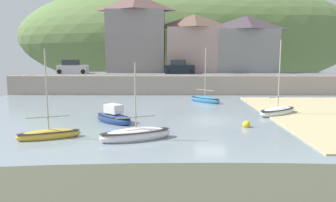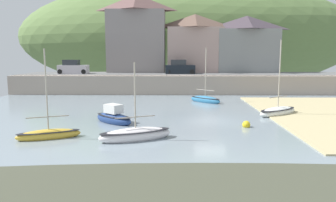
% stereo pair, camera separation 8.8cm
% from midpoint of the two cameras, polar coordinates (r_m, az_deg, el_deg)
% --- Properties ---
extents(ground, '(48.00, 41.00, 0.61)m').
position_cam_midpoint_polar(ground, '(17.59, 15.60, -9.13)').
color(ground, gray).
extents(quay_seawall, '(48.00, 9.40, 2.40)m').
position_cam_midpoint_polar(quay_seawall, '(43.55, 4.83, 3.07)').
color(quay_seawall, '#A09081').
rests_on(quay_seawall, ground).
extents(hillside_backdrop, '(80.00, 44.00, 25.45)m').
position_cam_midpoint_polar(hillside_backdrop, '(81.12, 3.50, 10.86)').
color(hillside_backdrop, '#5F7B43').
rests_on(hillside_backdrop, ground).
extents(waterfront_building_left, '(8.81, 5.77, 11.56)m').
position_cam_midpoint_polar(waterfront_building_left, '(51.33, -5.34, 11.58)').
color(waterfront_building_left, gray).
rests_on(waterfront_building_left, ground).
extents(waterfront_building_centre, '(8.54, 5.53, 8.65)m').
position_cam_midpoint_polar(waterfront_building_centre, '(51.10, 4.70, 9.96)').
color(waterfront_building_centre, '#AF938B').
rests_on(waterfront_building_centre, ground).
extents(waterfront_building_right, '(9.26, 5.59, 8.40)m').
position_cam_midpoint_polar(waterfront_building_right, '(52.19, 13.39, 9.59)').
color(waterfront_building_right, gray).
rests_on(waterfront_building_right, ground).
extents(sailboat_tall_mast, '(3.67, 3.41, 1.65)m').
position_cam_midpoint_polar(sailboat_tall_mast, '(25.76, -9.25, -2.83)').
color(sailboat_tall_mast, navy).
rests_on(sailboat_tall_mast, ground).
extents(sailboat_white_hull, '(3.96, 2.36, 5.77)m').
position_cam_midpoint_polar(sailboat_white_hull, '(22.14, -19.75, -5.40)').
color(sailboat_white_hull, gold).
rests_on(sailboat_white_hull, ground).
extents(motorboat_with_cabin, '(3.50, 3.48, 6.05)m').
position_cam_midpoint_polar(motorboat_with_cabin, '(36.08, 6.49, 0.27)').
color(motorboat_with_cabin, teal).
rests_on(motorboat_with_cabin, ground).
extents(rowboat_small_beached, '(4.77, 3.09, 5.00)m').
position_cam_midpoint_polar(rowboat_small_beached, '(20.66, -5.50, -5.81)').
color(rowboat_small_beached, white).
rests_on(rowboat_small_beached, ground).
extents(fishing_boat_green, '(4.39, 3.77, 6.61)m').
position_cam_midpoint_polar(fishing_boat_green, '(30.18, 18.46, -1.71)').
color(fishing_boat_green, white).
rests_on(fishing_boat_green, ground).
extents(parked_car_near_slipway, '(4.12, 1.82, 1.95)m').
position_cam_midpoint_polar(parked_car_near_slipway, '(48.58, -16.00, 5.51)').
color(parked_car_near_slipway, '#B7B2BB').
rests_on(parked_car_near_slipway, ground).
extents(parked_car_by_wall, '(4.16, 1.85, 1.95)m').
position_cam_midpoint_polar(parked_car_by_wall, '(46.52, 2.09, 5.71)').
color(parked_car_by_wall, black).
rests_on(parked_car_by_wall, ground).
extents(mooring_buoy, '(0.58, 0.58, 0.58)m').
position_cam_midpoint_polar(mooring_buoy, '(24.68, 13.43, -3.99)').
color(mooring_buoy, yellow).
rests_on(mooring_buoy, ground).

